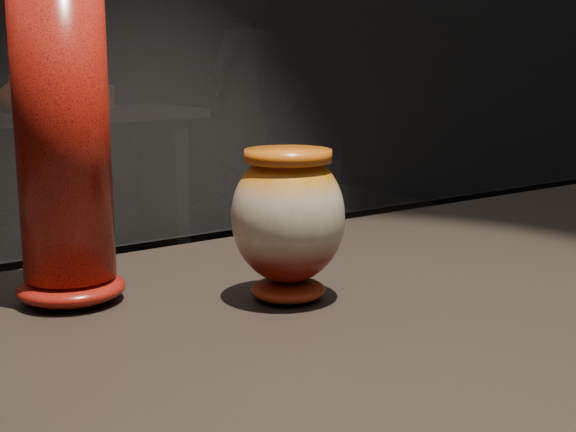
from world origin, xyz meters
The scene contains 6 objects.
main_vase centered at (-0.14, 0.07, 1.00)m, with size 0.15×0.15×0.19m.
tall_vase centered at (-0.36, 0.21, 1.10)m, with size 0.15×0.15×0.41m.
back_shelf centered at (0.53, 3.45, 0.64)m, with size 2.00×0.60×0.90m.
back_vase_mid centered at (0.57, 3.47, 1.00)m, with size 0.18×0.18×0.19m, color #661009.
back_vase_right centered at (1.07, 3.45, 0.96)m, with size 0.08×0.08×0.13m, color #8F5E14.
visitor centered at (2.05, 3.63, 0.84)m, with size 0.61×0.40×1.68m, color black.
Camera 1 is at (-0.69, -0.70, 1.20)m, focal length 50.00 mm.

